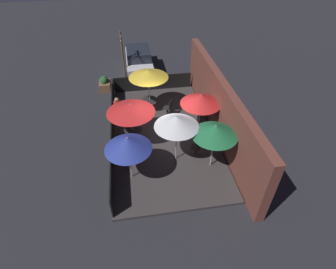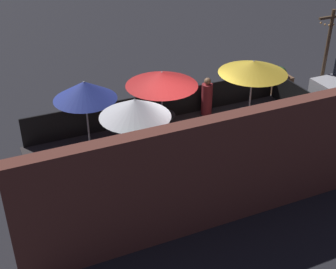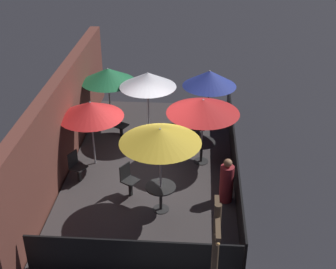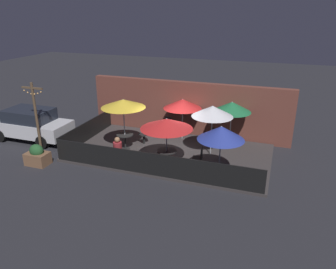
{
  "view_description": "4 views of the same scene",
  "coord_description": "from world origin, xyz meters",
  "views": [
    {
      "loc": [
        9.95,
        -1.31,
        8.35
      ],
      "look_at": [
        1.11,
        0.07,
        0.98
      ],
      "focal_mm": 28.0,
      "sensor_mm": 36.0,
      "label": 1
    },
    {
      "loc": [
        5.28,
        10.15,
        7.46
      ],
      "look_at": [
        0.93,
        0.4,
        1.25
      ],
      "focal_mm": 50.0,
      "sensor_mm": 36.0,
      "label": 2
    },
    {
      "loc": [
        -11.96,
        -1.29,
        7.82
      ],
      "look_at": [
        -0.22,
        -0.47,
        1.33
      ],
      "focal_mm": 50.0,
      "sensor_mm": 36.0,
      "label": 3
    },
    {
      "loc": [
        4.5,
        -13.18,
        6.36
      ],
      "look_at": [
        -0.07,
        -0.21,
        1.04
      ],
      "focal_mm": 35.0,
      "sensor_mm": 36.0,
      "label": 4
    }
  ],
  "objects": [
    {
      "name": "ground_plane",
      "position": [
        0.0,
        0.0,
        0.0
      ],
      "size": [
        60.0,
        60.0,
        0.0
      ],
      "primitive_type": "plane",
      "color": "#26262B"
    },
    {
      "name": "patio_deck",
      "position": [
        0.0,
        0.0,
        0.06
      ],
      "size": [
        8.99,
        4.94,
        0.12
      ],
      "color": "#383333",
      "rests_on": "ground_plane"
    },
    {
      "name": "building_wall",
      "position": [
        0.0,
        2.7,
        1.43
      ],
      "size": [
        10.59,
        0.36,
        2.85
      ],
      "color": "brown",
      "rests_on": "ground_plane"
    },
    {
      "name": "fence_front",
      "position": [
        0.0,
        -2.42,
        0.59
      ],
      "size": [
        8.79,
        0.05,
        0.95
      ],
      "color": "black",
      "rests_on": "patio_deck"
    },
    {
      "name": "fence_side_left",
      "position": [
        -4.45,
        0.0,
        0.59
      ],
      "size": [
        0.05,
        4.74,
        0.95
      ],
      "color": "black",
      "rests_on": "patio_deck"
    },
    {
      "name": "patio_umbrella_0",
      "position": [
        0.31,
        -1.45,
        2.01
      ],
      "size": [
        2.15,
        2.15,
        2.1
      ],
      "color": "#B2B2B7",
      "rests_on": "patio_deck"
    },
    {
      "name": "patio_umbrella_1",
      "position": [
        -2.14,
        -0.42,
        2.35
      ],
      "size": [
        2.03,
        2.03,
        2.42
      ],
      "color": "#B2B2B7",
      "rests_on": "patio_deck"
    },
    {
      "name": "patio_umbrella_2",
      "position": [
        1.8,
        0.31,
        2.17
      ],
      "size": [
        1.83,
        1.83,
        2.29
      ],
      "color": "#B2B2B7",
      "rests_on": "patio_deck"
    },
    {
      "name": "patio_umbrella_3",
      "position": [
        2.42,
        1.71,
        2.04
      ],
      "size": [
        1.83,
        1.83,
        2.16
      ],
      "color": "#B2B2B7",
      "rests_on": "patio_deck"
    },
    {
      "name": "patio_umbrella_4",
      "position": [
        -0.01,
        1.78,
        1.95
      ],
      "size": [
        1.91,
        1.91,
        2.06
      ],
      "color": "#B2B2B7",
      "rests_on": "patio_deck"
    },
    {
      "name": "patio_umbrella_5",
      "position": [
        2.56,
        -1.66,
        1.97
      ],
      "size": [
        1.81,
        1.81,
        2.12
      ],
      "color": "#B2B2B7",
      "rests_on": "patio_deck"
    },
    {
      "name": "dining_table_0",
      "position": [
        0.31,
        -1.45,
        0.68
      ],
      "size": [
        0.82,
        0.82,
        0.7
      ],
      "color": "black",
      "rests_on": "patio_deck"
    },
    {
      "name": "dining_table_1",
      "position": [
        -2.14,
        -0.42,
        0.7
      ],
      "size": [
        0.79,
        0.79,
        0.74
      ],
      "color": "black",
      "rests_on": "patio_deck"
    },
    {
      "name": "patio_chair_0",
      "position": [
        1.65,
        -1.32,
        0.65
      ],
      "size": [
        0.44,
        0.44,
        0.96
      ],
      "rotation": [
        0.0,
        0.0,
        -3.05
      ],
      "color": "black",
      "rests_on": "patio_deck"
    },
    {
      "name": "patio_chair_1",
      "position": [
        -1.53,
        0.52,
        0.63
      ],
      "size": [
        0.55,
        0.55,
        0.93
      ],
      "rotation": [
        0.0,
        0.0,
        -2.15
      ],
      "color": "black",
      "rests_on": "patio_deck"
    },
    {
      "name": "patio_chair_2",
      "position": [
        -0.96,
        2.09,
        0.62
      ],
      "size": [
        0.53,
        0.53,
        0.91
      ],
      "rotation": [
        0.0,
        0.0,
        -2.01
      ],
      "color": "black",
      "rests_on": "patio_deck"
    },
    {
      "name": "patio_chair_3",
      "position": [
        1.69,
        1.29,
        0.61
      ],
      "size": [
        0.54,
        0.54,
        0.9
      ],
      "rotation": [
        0.0,
        0.0,
        -2.04
      ],
      "color": "black",
      "rests_on": "patio_deck"
    },
    {
      "name": "patron_0",
      "position": [
        -1.61,
        -2.13,
        0.71
      ],
      "size": [
        0.43,
        0.43,
        1.3
      ],
      "rotation": [
        0.0,
        0.0,
        4.9
      ],
      "color": "maroon",
      "rests_on": "patio_deck"
    }
  ]
}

